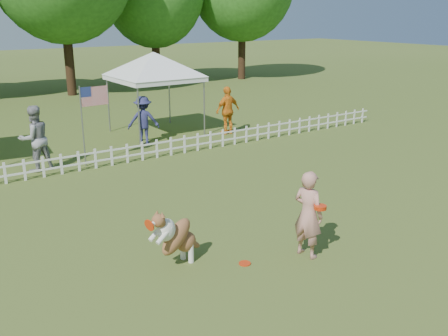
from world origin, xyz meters
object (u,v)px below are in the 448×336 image
at_px(flag_pole, 83,127).
at_px(handler, 308,214).
at_px(canopy_tent_right, 155,94).
at_px(spectator_a, 35,139).
at_px(dog, 177,236).
at_px(frisbee_on_turf, 245,263).
at_px(spectator_c, 228,110).
at_px(spectator_b, 143,120).

bearing_deg(flag_pole, handler, -83.97).
distance_m(canopy_tent_right, spectator_a, 5.49).
relative_size(dog, frisbee_on_turf, 5.24).
bearing_deg(spectator_a, handler, 98.34).
xyz_separation_m(canopy_tent_right, spectator_c, (2.21, -1.57, -0.59)).
xyz_separation_m(spectator_b, spectator_c, (3.27, -0.39, 0.06)).
distance_m(handler, frisbee_on_turf, 1.48).
relative_size(frisbee_on_turf, spectator_b, 0.13).
xyz_separation_m(dog, flag_pole, (0.69, 6.95, 0.62)).
distance_m(canopy_tent_right, spectator_b, 1.72).
xyz_separation_m(dog, spectator_b, (3.30, 8.41, 0.26)).
bearing_deg(flag_pole, frisbee_on_turf, -92.16).
height_order(handler, flag_pole, flag_pole).
distance_m(flag_pole, spectator_b, 3.01).
xyz_separation_m(canopy_tent_right, flag_pole, (-3.67, -2.65, -0.29)).
height_order(dog, spectator_a, spectator_a).
xyz_separation_m(handler, spectator_c, (4.36, 9.03, 0.06)).
bearing_deg(spectator_b, handler, 107.23).
xyz_separation_m(dog, frisbee_on_turf, (1.04, -0.64, -0.57)).
distance_m(dog, flag_pole, 7.01).
bearing_deg(handler, spectator_a, 6.94).
height_order(frisbee_on_turf, spectator_a, spectator_a).
relative_size(dog, spectator_a, 0.61).
bearing_deg(frisbee_on_turf, canopy_tent_right, 72.03).
bearing_deg(dog, frisbee_on_turf, -47.87).
bearing_deg(canopy_tent_right, flag_pole, -145.25).
bearing_deg(spectator_b, frisbee_on_turf, 99.81).
relative_size(spectator_a, spectator_c, 1.06).
bearing_deg(spectator_b, canopy_tent_right, -108.21).
height_order(dog, spectator_b, spectator_b).
bearing_deg(frisbee_on_turf, spectator_c, 57.46).
height_order(spectator_a, spectator_c, spectator_a).
bearing_deg(canopy_tent_right, spectator_c, -36.48).
bearing_deg(spectator_c, handler, 59.43).
height_order(handler, spectator_c, spectator_c).
relative_size(flag_pole, spectator_c, 1.34).
height_order(flag_pole, spectator_b, flag_pole).
distance_m(spectator_a, spectator_c, 7.21).
bearing_deg(handler, frisbee_on_turf, 60.86).
xyz_separation_m(frisbee_on_turf, spectator_c, (5.53, 8.66, 0.88)).
distance_m(spectator_a, spectator_b, 4.06).
xyz_separation_m(frisbee_on_turf, canopy_tent_right, (3.32, 10.23, 1.47)).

